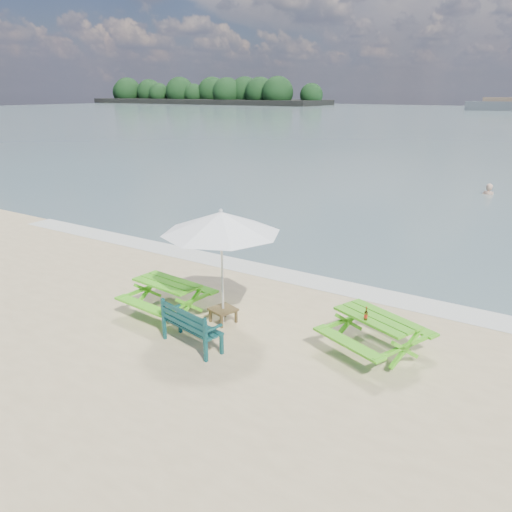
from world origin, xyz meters
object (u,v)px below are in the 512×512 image
Objects in this scene: patio_umbrella at (221,223)px; beer_bottle at (366,316)px; park_bench at (192,334)px; swimmer at (487,202)px; side_table at (223,315)px; picnic_table_right at (375,335)px; picnic_table_left at (168,298)px.

patio_umbrella is 3.22m from beer_bottle.
patio_umbrella is (-0.12, 1.13, 1.87)m from park_bench.
park_bench is 3.17m from beer_bottle.
park_bench is at bearing -97.00° from swimmer.
side_table is 3.01m from beer_bottle.
swimmer is (2.39, 17.34, -0.53)m from side_table.
picnic_table_right is at bearing 8.77° from patio_umbrella.
picnic_table_left is 17.98m from swimmer.
swimmer is at bearing 82.16° from patio_umbrella.
picnic_table_right is 3.10m from side_table.
picnic_table_left is at bearing 147.81° from park_bench.
picnic_table_left is 3.04× the size of side_table.
picnic_table_left is at bearing -173.55° from beer_bottle.
park_bench is 0.78× the size of swimmer.
picnic_table_right is at bearing 28.59° from park_bench.
beer_bottle is at bearing 25.70° from park_bench.
patio_umbrella is at bearing 96.11° from park_bench.
swimmer is (-0.67, 16.86, -0.71)m from picnic_table_right.
picnic_table_left is at bearing -168.97° from side_table.
picnic_table_left is 1.02× the size of swimmer.
swimmer is (2.39, 17.34, -2.48)m from patio_umbrella.
park_bench reaches higher than side_table.
picnic_table_right is at bearing 9.44° from picnic_table_left.
picnic_table_right is 0.53m from beer_bottle.
picnic_table_right is 3.34m from park_bench.
picnic_table_right is 1.55× the size of park_bench.
picnic_table_right is 3.62× the size of side_table.
swimmer is (3.66, 17.58, -0.71)m from picnic_table_left.
side_table is 17.51m from swimmer.
park_bench is at bearing -151.41° from picnic_table_right.
beer_bottle is at bearing -115.91° from picnic_table_right.
park_bench is 2.34× the size of side_table.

